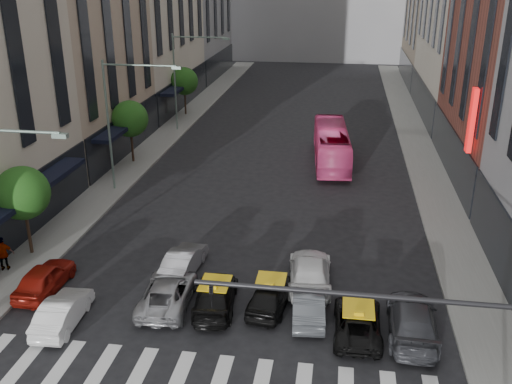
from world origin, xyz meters
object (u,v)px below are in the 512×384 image
at_px(taxi_left, 216,296).
at_px(bus, 331,145).
at_px(taxi_center, 271,294).
at_px(pedestrian_far, 3,254).
at_px(car_white_front, 63,312).
at_px(car_red, 44,278).
at_px(streetlamp_far, 184,69).
at_px(streetlamp_mid, 120,109).

distance_m(taxi_left, bus, 22.61).
bearing_deg(taxi_center, pedestrian_far, 2.41).
bearing_deg(car_white_front, pedestrian_far, -40.36).
bearing_deg(car_red, car_white_front, 130.39).
height_order(bus, pedestrian_far, bus).
distance_m(streetlamp_far, car_white_front, 32.51).
height_order(streetlamp_mid, taxi_left, streetlamp_mid).
xyz_separation_m(streetlamp_mid, pedestrian_far, (-2.09, -12.01, -4.84)).
relative_size(car_white_front, bus, 0.37).
xyz_separation_m(streetlamp_far, taxi_left, (9.41, -29.62, -5.25)).
height_order(streetlamp_far, pedestrian_far, streetlamp_far).
xyz_separation_m(car_red, car_white_front, (2.20, -2.55, -0.04)).
height_order(taxi_left, bus, bus).
bearing_deg(streetlamp_far, car_red, -88.36).
xyz_separation_m(bus, pedestrian_far, (-16.13, -20.51, -0.42)).
bearing_deg(bus, streetlamp_far, -32.57).
distance_m(taxi_center, bus, 21.77).
relative_size(car_red, taxi_left, 0.92).
height_order(car_white_front, pedestrian_far, pedestrian_far).
relative_size(car_red, car_white_front, 1.03).
bearing_deg(streetlamp_far, car_white_front, -84.56).
height_order(streetlamp_mid, car_red, streetlamp_mid).
relative_size(taxi_left, pedestrian_far, 2.44).
height_order(streetlamp_far, taxi_left, streetlamp_far).
relative_size(streetlamp_mid, taxi_center, 2.22).
distance_m(car_white_front, pedestrian_far, 6.48).
xyz_separation_m(streetlamp_far, car_white_front, (3.04, -31.94, -5.24)).
bearing_deg(car_white_front, streetlamp_far, -87.51).
xyz_separation_m(streetlamp_mid, taxi_center, (11.92, -13.16, -5.21)).
xyz_separation_m(car_red, bus, (13.19, 21.88, 0.79)).
distance_m(streetlamp_far, bus, 16.52).
bearing_deg(taxi_center, car_red, 8.26).
distance_m(car_white_front, taxi_center, 9.30).
bearing_deg(taxi_left, bus, -107.42).
bearing_deg(streetlamp_mid, taxi_center, -47.82).
bearing_deg(taxi_left, car_white_front, 14.34).
height_order(taxi_center, pedestrian_far, pedestrian_far).
relative_size(taxi_left, taxi_center, 1.11).
xyz_separation_m(car_red, pedestrian_far, (-2.93, 1.37, 0.37)).
relative_size(streetlamp_far, taxi_left, 2.00).
bearing_deg(car_red, pedestrian_far, -25.48).
bearing_deg(taxi_center, bus, -88.47).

